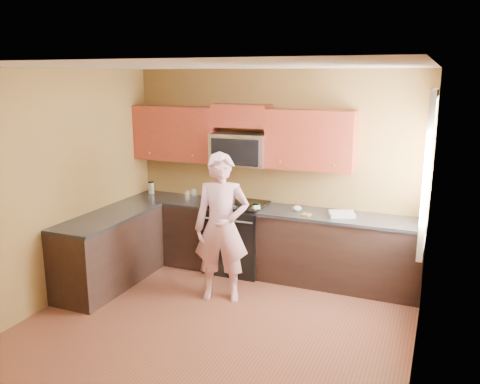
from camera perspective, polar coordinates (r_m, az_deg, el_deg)
The scene contains 26 objects.
floor at distance 5.43m, azimuth -3.42°, elevation -15.61°, with size 4.00×4.00×0.00m, color brown.
ceiling at distance 4.75m, azimuth -3.88°, elevation 14.22°, with size 4.00×4.00×0.00m, color white.
wall_back at distance 6.73m, azimuth 3.86°, elevation 2.36°, with size 4.00×4.00×0.00m, color brown.
wall_front at distance 3.34m, azimuth -19.10°, elevation -9.81°, with size 4.00×4.00×0.00m, color brown.
wall_left at distance 6.05m, azimuth -20.92°, elevation 0.27°, with size 4.00×4.00×0.00m, color brown.
wall_right at distance 4.45m, azimuth 20.25°, elevation -4.14°, with size 4.00×4.00×0.00m, color brown.
cabinet_back_run at distance 6.69m, azimuth 2.91°, elevation -5.77°, with size 4.00×0.60×0.88m, color black.
cabinet_left_run at distance 6.55m, azimuth -14.74°, elevation -6.64°, with size 0.60×1.60×0.88m, color black.
countertop_back at distance 6.54m, azimuth 2.93°, elevation -1.99°, with size 4.00×0.62×0.04m, color black.
countertop_left at distance 6.40m, azimuth -14.90°, elevation -2.77°, with size 0.62×1.60×0.04m, color black.
stove at distance 6.79m, azimuth -0.35°, elevation -5.15°, with size 0.76×0.65×0.95m, color black, non-canonical shape.
microwave at distance 6.66m, azimuth 0.05°, elevation 3.15°, with size 0.76×0.40×0.42m, color silver, non-canonical shape.
upper_cab_left at distance 7.12m, azimuth -7.23°, elevation 3.71°, with size 1.22×0.33×0.75m, color maroon, non-canonical shape.
upper_cab_right at distance 6.40m, azimuth 7.98°, elevation 2.61°, with size 1.12×0.33×0.75m, color maroon, non-canonical shape.
upper_cab_over_mw at distance 6.61m, azimuth 0.17°, elevation 8.76°, with size 0.76×0.33×0.30m, color maroon.
window at distance 5.55m, azimuth 20.88°, elevation 2.34°, with size 0.06×1.06×1.66m, color white, non-canonical shape.
woman at distance 5.82m, azimuth -2.11°, elevation -4.11°, with size 0.64×0.42×1.76m, color pink.
frying_pan at distance 6.44m, azimuth -1.36°, elevation -1.77°, with size 0.24×0.41×0.05m, color black, non-canonical shape.
butter_tub at distance 6.49m, azimuth 1.85°, elevation -1.93°, with size 0.11×0.11×0.08m, color #F4B240, non-canonical shape.
toast_slice at distance 6.25m, azimuth 7.60°, elevation -2.57°, with size 0.11×0.11×0.01m, color #B27F47.
napkin_a at distance 6.41m, azimuth 1.89°, elevation -1.85°, with size 0.11×0.12×0.06m, color silver.
napkin_b at distance 6.42m, azimuth 6.55°, elevation -1.86°, with size 0.12×0.13×0.07m, color silver.
dish_towel at distance 6.27m, azimuth 11.61°, elevation -2.49°, with size 0.30×0.24×0.05m, color white.
travel_mug at distance 7.43m, azimuth -10.11°, elevation -0.18°, with size 0.09×0.09×0.18m, color silver, non-canonical shape.
glass_a at distance 7.01m, azimuth -6.03°, elevation -0.34°, with size 0.07×0.07×0.12m, color silver.
glass_b at distance 7.12m, azimuth -5.29°, elevation -0.12°, with size 0.07×0.07×0.12m, color silver.
Camera 1 is at (2.10, -4.26, 2.61)m, focal length 37.21 mm.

